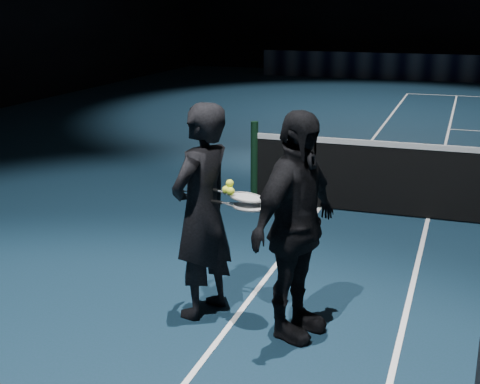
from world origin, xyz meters
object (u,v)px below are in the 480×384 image
Objects in this scene: player_b at (295,227)px; racket_lower at (250,207)px; player_a at (202,212)px; tennis_balls at (229,188)px; racket_upper at (247,197)px.

player_b reaches higher than racket_lower.
racket_lower is at bearing 98.37° from player_a.
player_b is at bearing 98.37° from player_a.
player_b is at bearing -8.91° from tennis_balls.
player_b reaches higher than racket_upper.
racket_upper is at bearing 94.33° from player_b.
player_a is 15.38× the size of tennis_balls.
player_b is 0.64m from tennis_balls.
player_a is 0.46m from racket_lower.
player_a is 0.85m from player_b.
player_a is 2.71× the size of racket_lower.
tennis_balls is (-0.15, -0.01, 0.07)m from racket_upper.
racket_upper is at bearing 104.08° from player_a.
player_a is 1.00× the size of player_b.
tennis_balls reaches higher than racket_upper.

